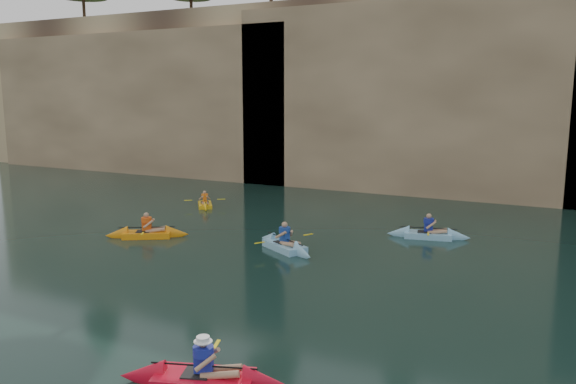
% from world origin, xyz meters
% --- Properties ---
extents(ground, '(160.00, 160.00, 0.00)m').
position_xyz_m(ground, '(0.00, 0.00, 0.00)').
color(ground, black).
rests_on(ground, ground).
extents(cliff, '(70.00, 16.00, 12.00)m').
position_xyz_m(cliff, '(0.00, 30.00, 6.00)').
color(cliff, tan).
rests_on(cliff, ground).
extents(cliff_slab_west, '(26.00, 2.40, 10.56)m').
position_xyz_m(cliff_slab_west, '(-20.00, 22.60, 5.28)').
color(cliff_slab_west, tan).
rests_on(cliff_slab_west, ground).
extents(cliff_slab_center, '(24.00, 2.40, 11.40)m').
position_xyz_m(cliff_slab_center, '(2.00, 22.60, 5.70)').
color(cliff_slab_center, tan).
rests_on(cliff_slab_center, ground).
extents(sea_cave_west, '(4.50, 1.00, 4.00)m').
position_xyz_m(sea_cave_west, '(-18.00, 21.95, 2.00)').
color(sea_cave_west, black).
rests_on(sea_cave_west, ground).
extents(sea_cave_center, '(3.50, 1.00, 3.20)m').
position_xyz_m(sea_cave_center, '(-4.00, 21.95, 1.60)').
color(sea_cave_center, black).
rests_on(sea_cave_center, ground).
extents(main_kayaker, '(3.63, 2.31, 1.33)m').
position_xyz_m(main_kayaker, '(2.72, -1.47, 0.18)').
color(main_kayaker, red).
rests_on(main_kayaker, ground).
extents(kayaker_orange, '(3.31, 2.42, 1.29)m').
position_xyz_m(kayaker_orange, '(-6.27, 7.40, 0.16)').
color(kayaker_orange, orange).
rests_on(kayaker_orange, ground).
extents(kayaker_ltblue_near, '(3.33, 2.40, 1.34)m').
position_xyz_m(kayaker_ltblue_near, '(-0.37, 8.26, 0.17)').
color(kayaker_ltblue_near, '#85C0DF').
rests_on(kayaker_ltblue_near, ground).
extents(kayaker_yellow, '(2.08, 2.46, 1.06)m').
position_xyz_m(kayaker_yellow, '(-7.78, 13.72, 0.13)').
color(kayaker_yellow, yellow).
rests_on(kayaker_yellow, ground).
extents(kayaker_ltblue_mid, '(3.42, 2.45, 1.27)m').
position_xyz_m(kayaker_ltblue_mid, '(4.12, 12.43, 0.16)').
color(kayaker_ltblue_mid, '#87C3E2').
rests_on(kayaker_ltblue_mid, ground).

